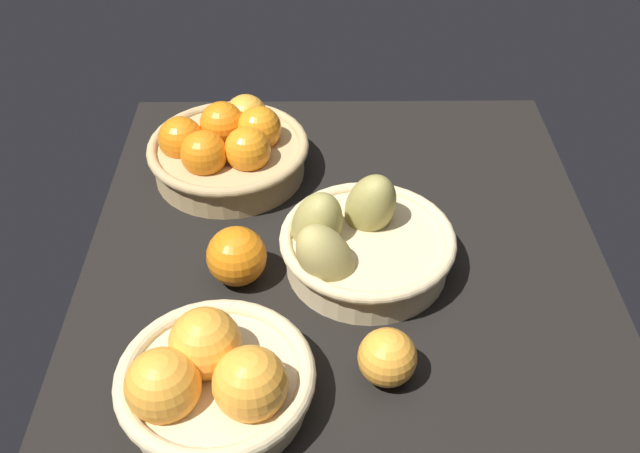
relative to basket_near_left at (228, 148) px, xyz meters
The scene contains 6 objects.
market_tray 27.77cm from the basket_near_left, 40.37° to the left, with size 84.00×72.00×3.00cm, color black.
basket_near_left is the anchor object (origin of this frame).
basket_center_pears 29.04cm from the basket_near_left, 41.48° to the left, with size 23.54×24.24×13.77cm.
basket_near_right 43.89cm from the basket_near_left, ahead, with size 22.40×22.40×10.90cm.
loose_orange_front_gap 24.18cm from the basket_near_left, ahead, with size 8.00×8.00×8.00cm, color orange.
loose_orange_back_gap 45.89cm from the basket_near_left, 28.14° to the left, with size 6.90×6.90×6.90cm, color #F49E33.
Camera 1 is at (72.43, -4.10, 71.99)cm, focal length 40.62 mm.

